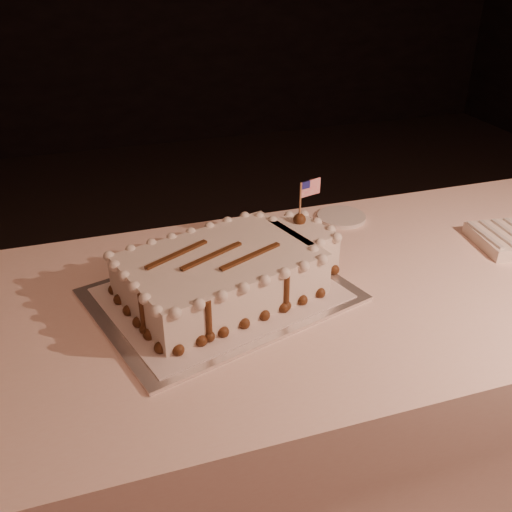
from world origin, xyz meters
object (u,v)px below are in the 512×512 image
object	(u,v)px
cake_board	(221,295)
sheet_cake	(231,270)
banquet_table	(307,410)
side_plate	(341,217)

from	to	relation	value
cake_board	sheet_cake	bearing A→B (deg)	0.41
banquet_table	sheet_cake	bearing A→B (deg)	169.29
banquet_table	side_plate	distance (m)	0.53
banquet_table	sheet_cake	size ratio (longest dim) A/B	4.66
side_plate	banquet_table	bearing A→B (deg)	-124.90
sheet_cake	side_plate	distance (m)	0.47
cake_board	banquet_table	bearing A→B (deg)	-23.58
banquet_table	cake_board	bearing A→B (deg)	172.76
side_plate	cake_board	bearing A→B (deg)	-146.90
banquet_table	sheet_cake	world-z (taller)	sheet_cake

